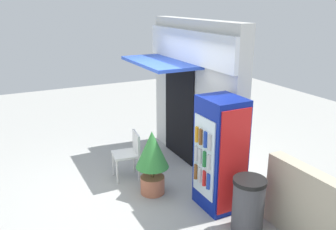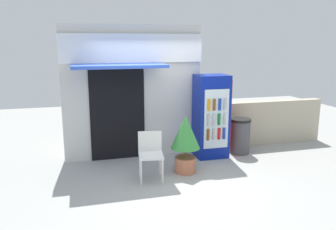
# 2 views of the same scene
# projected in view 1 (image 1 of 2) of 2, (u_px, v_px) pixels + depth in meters

# --- Properties ---
(ground) EXTENTS (16.00, 16.00, 0.00)m
(ground) POSITION_uv_depth(u_px,v_px,m) (126.00, 187.00, 6.30)
(ground) COLOR #A3A39E
(storefront_building) EXTENTS (2.93, 1.16, 2.80)m
(storefront_building) POSITION_uv_depth(u_px,v_px,m) (193.00, 91.00, 6.88)
(storefront_building) COLOR silver
(storefront_building) RESTS_ON ground
(drink_cooler) EXTENTS (0.69, 0.63, 1.78)m
(drink_cooler) POSITION_uv_depth(u_px,v_px,m) (220.00, 154.00, 5.46)
(drink_cooler) COLOR navy
(drink_cooler) RESTS_ON ground
(plastic_chair) EXTENTS (0.49, 0.51, 0.86)m
(plastic_chair) POSITION_uv_depth(u_px,v_px,m) (130.00, 151.00, 6.50)
(plastic_chair) COLOR silver
(plastic_chair) RESTS_ON ground
(potted_plant_near_shop) EXTENTS (0.55, 0.55, 1.11)m
(potted_plant_near_shop) POSITION_uv_depth(u_px,v_px,m) (152.00, 157.00, 5.91)
(potted_plant_near_shop) COLOR #BC6B4C
(potted_plant_near_shop) RESTS_ON ground
(trash_bin) EXTENTS (0.47, 0.47, 0.79)m
(trash_bin) POSITION_uv_depth(u_px,v_px,m) (248.00, 204.00, 5.02)
(trash_bin) COLOR #47474C
(trash_bin) RESTS_ON ground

